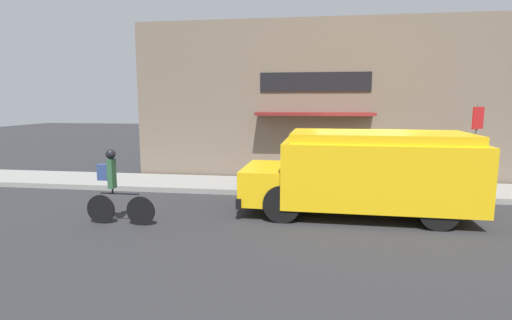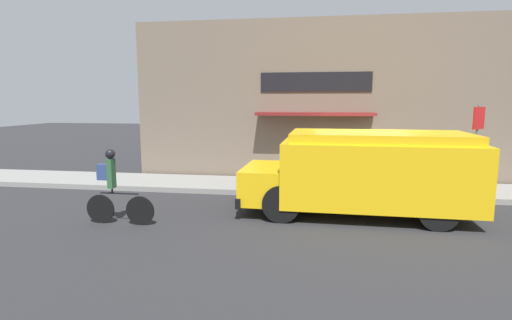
% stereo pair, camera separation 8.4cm
% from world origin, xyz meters
% --- Properties ---
extents(ground_plane, '(70.00, 70.00, 0.00)m').
position_xyz_m(ground_plane, '(0.00, 0.00, 0.00)').
color(ground_plane, '#2B2B2D').
extents(sidewalk, '(28.00, 2.17, 0.16)m').
position_xyz_m(sidewalk, '(0.00, 1.09, 0.08)').
color(sidewalk, gray).
rests_on(sidewalk, ground_plane).
extents(storefront, '(15.10, 0.98, 5.48)m').
position_xyz_m(storefront, '(-0.04, 2.34, 2.74)').
color(storefront, '#756656').
rests_on(storefront, ground_plane).
extents(school_bus, '(5.54, 2.78, 2.03)m').
position_xyz_m(school_bus, '(-0.04, -1.50, 1.08)').
color(school_bus, yellow).
rests_on(school_bus, ground_plane).
extents(cyclist, '(1.62, 0.22, 1.71)m').
position_xyz_m(cyclist, '(-5.70, -3.14, 0.83)').
color(cyclist, black).
rests_on(cyclist, ground_plane).
extents(stop_sign_post, '(0.45, 0.45, 2.50)m').
position_xyz_m(stop_sign_post, '(3.10, 0.33, 1.83)').
color(stop_sign_post, slate).
rests_on(stop_sign_post, sidewalk).
extents(trash_bin, '(0.54, 0.54, 0.80)m').
position_xyz_m(trash_bin, '(-0.50, 1.54, 0.56)').
color(trash_bin, '#38383D').
rests_on(trash_bin, sidewalk).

